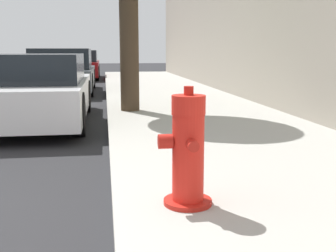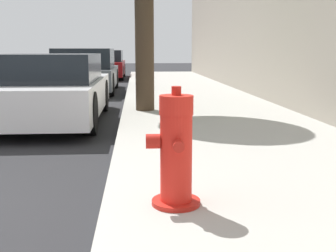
% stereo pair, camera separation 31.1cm
% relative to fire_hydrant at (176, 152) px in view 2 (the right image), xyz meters
% --- Properties ---
extents(sidewalk_slab, '(3.25, 40.00, 0.16)m').
position_rel_fire_hydrant_xyz_m(sidewalk_slab, '(1.07, -0.32, -0.48)').
color(sidewalk_slab, '#A8A59E').
rests_on(sidewalk_slab, ground_plane).
extents(fire_hydrant, '(0.40, 0.41, 0.89)m').
position_rel_fire_hydrant_xyz_m(fire_hydrant, '(0.00, 0.00, 0.00)').
color(fire_hydrant, red).
rests_on(fire_hydrant, sidewalk_slab).
extents(parked_car_near, '(1.87, 4.18, 1.23)m').
position_rel_fire_hydrant_xyz_m(parked_car_near, '(-1.84, 4.73, 0.05)').
color(parked_car_near, silver).
rests_on(parked_car_near, ground_plane).
extents(parked_car_mid, '(1.85, 4.30, 1.34)m').
position_rel_fire_hydrant_xyz_m(parked_car_mid, '(-1.84, 10.30, 0.09)').
color(parked_car_mid, '#4C5156').
rests_on(parked_car_mid, ground_plane).
extents(parked_car_far, '(1.83, 4.44, 1.29)m').
position_rel_fire_hydrant_xyz_m(parked_car_far, '(-1.74, 16.72, 0.07)').
color(parked_car_far, maroon).
rests_on(parked_car_far, ground_plane).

